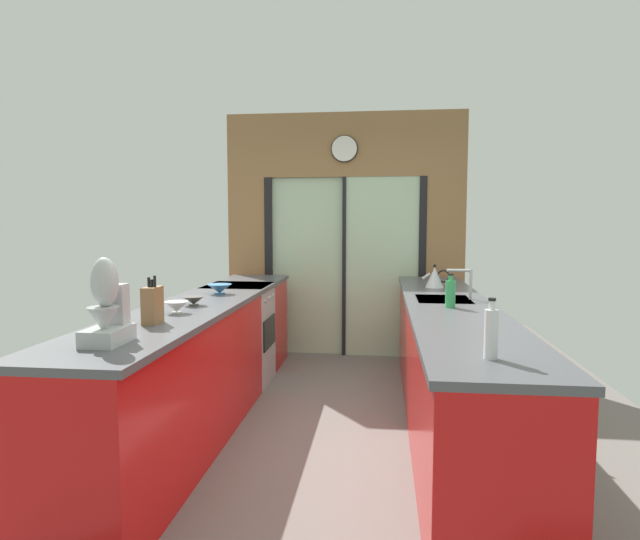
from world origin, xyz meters
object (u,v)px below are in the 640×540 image
mixing_bowl_near (176,307)px  mixing_bowl_mid (194,300)px  knife_block (152,305)px  soap_bottle_far (450,293)px  kettle (435,277)px  oven_range (239,334)px  mixing_bowl_far (219,289)px  soap_bottle_near (491,333)px  stand_mixer (107,311)px

mixing_bowl_near → mixing_bowl_mid: bearing=90.0°
knife_block → soap_bottle_far: size_ratio=1.19×
soap_bottle_far → kettle: bearing=89.9°
oven_range → mixing_bowl_mid: (0.02, -1.23, 0.50)m
mixing_bowl_near → kettle: 2.37m
mixing_bowl_far → soap_bottle_far: bearing=-15.0°
mixing_bowl_near → soap_bottle_far: size_ratio=0.64×
oven_range → mixing_bowl_far: mixing_bowl_far is taller
knife_block → soap_bottle_far: (1.78, 0.80, -0.01)m
knife_block → soap_bottle_far: bearing=24.1°
soap_bottle_near → stand_mixer: bearing=177.4°
knife_block → kettle: size_ratio=1.13×
knife_block → stand_mixer: stand_mixer is taller
soap_bottle_far → knife_block: bearing=-155.9°
mixing_bowl_mid → kettle: size_ratio=0.64×
kettle → knife_block: bearing=-132.8°
oven_range → soap_bottle_far: size_ratio=3.92×
oven_range → mixing_bowl_near: mixing_bowl_near is taller
mixing_bowl_far → soap_bottle_near: bearing=-46.3°
mixing_bowl_mid → stand_mixer: size_ratio=0.38×
mixing_bowl_near → stand_mixer: stand_mixer is taller
knife_block → mixing_bowl_near: bearing=90.0°
knife_block → kettle: (1.78, 1.92, -0.02)m
oven_range → kettle: size_ratio=3.70×
mixing_bowl_near → mixing_bowl_far: (0.00, 0.92, 0.00)m
mixing_bowl_mid → oven_range: bearing=90.9°
mixing_bowl_far → knife_block: size_ratio=0.71×
mixing_bowl_far → kettle: size_ratio=0.80×
mixing_bowl_near → mixing_bowl_far: bearing=90.0°
mixing_bowl_far → kettle: (1.78, 0.65, 0.05)m
oven_range → mixing_bowl_far: 0.81m
stand_mixer → soap_bottle_far: size_ratio=1.79×
mixing_bowl_mid → stand_mixer: stand_mixer is taller
stand_mixer → kettle: 3.02m
oven_range → soap_bottle_far: soap_bottle_far is taller
knife_block → oven_range: bearing=90.6°
stand_mixer → knife_block: bearing=90.0°
mixing_bowl_far → knife_block: knife_block is taller
mixing_bowl_mid → soap_bottle_near: bearing=-35.3°
knife_block → mixing_bowl_mid: bearing=90.0°
mixing_bowl_near → soap_bottle_far: 1.83m
stand_mixer → soap_bottle_far: (1.78, 1.31, -0.06)m
mixing_bowl_near → knife_block: size_ratio=0.54×
stand_mixer → kettle: (1.78, 2.43, -0.07)m
oven_range → soap_bottle_near: 3.13m
stand_mixer → soap_bottle_near: (1.78, -0.08, -0.05)m
mixing_bowl_mid → soap_bottle_far: (1.78, 0.12, 0.06)m
mixing_bowl_mid → kettle: 2.18m
kettle → soap_bottle_far: (-0.00, -1.13, 0.01)m
oven_range → mixing_bowl_near: bearing=-89.3°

